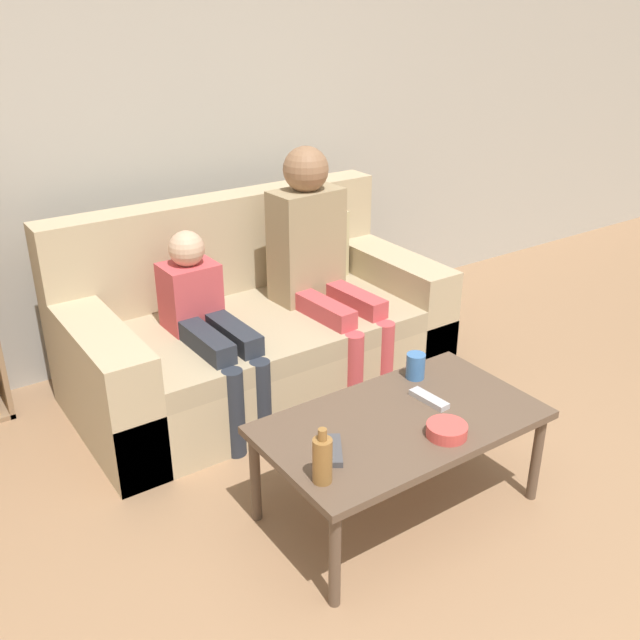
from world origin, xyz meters
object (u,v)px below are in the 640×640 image
cup_near (415,366)px  tv_remote_1 (335,450)px  couch (255,331)px  person_adult (316,252)px  coffee_table (401,428)px  person_child (207,320)px  bottle (322,459)px  snack_bowl (447,430)px  tv_remote_0 (429,399)px

cup_near → tv_remote_1: size_ratio=0.63×
couch → person_adult: person_adult is taller
coffee_table → cup_near: bearing=39.9°
coffee_table → tv_remote_1: bearing=-173.9°
person_adult → tv_remote_1: (-0.68, -1.11, -0.25)m
person_adult → person_child: bearing=-178.1°
couch → person_child: couch is taller
couch → person_child: size_ratio=2.08×
coffee_table → bottle: (-0.45, -0.14, 0.12)m
person_child → snack_bowl: size_ratio=5.97×
person_adult → person_child: size_ratio=1.35×
coffee_table → tv_remote_0: 0.18m
person_adult → coffee_table: bearing=-111.7°
tv_remote_0 → couch: bearing=91.9°
tv_remote_0 → tv_remote_1: size_ratio=1.02×
tv_remote_0 → snack_bowl: (-0.11, -0.21, 0.01)m
coffee_table → cup_near: cup_near is taller
cup_near → tv_remote_0: size_ratio=0.61×
cup_near → tv_remote_0: cup_near is taller
person_child → tv_remote_0: bearing=-66.6°
couch → tv_remote_0: bearing=-83.9°
person_adult → tv_remote_0: size_ratio=6.79×
coffee_table → tv_remote_0: bearing=11.3°
tv_remote_0 → bottle: size_ratio=0.88×
couch → coffee_table: (-0.04, -1.16, 0.08)m
person_adult → cup_near: size_ratio=11.08×
couch → person_child: bearing=-154.7°
person_child → tv_remote_1: size_ratio=5.15×
person_adult → person_child: 0.66m
person_child → tv_remote_0: 1.08m
cup_near → tv_remote_1: (-0.57, -0.24, -0.04)m
couch → tv_remote_0: 1.14m
couch → bottle: 1.40m
coffee_table → person_adult: size_ratio=0.89×
person_child → tv_remote_1: (-0.04, -1.04, -0.08)m
person_adult → snack_bowl: person_adult is taller
person_adult → snack_bowl: size_ratio=8.04×
tv_remote_0 → tv_remote_1: same height
cup_near → tv_remote_0: 0.19m
coffee_table → bottle: bottle is taller
coffee_table → tv_remote_0: (0.16, 0.03, 0.05)m
couch → person_child: (-0.33, -0.16, 0.21)m
coffee_table → tv_remote_1: 0.33m
couch → tv_remote_1: bearing=-107.1°
tv_remote_1 → bottle: bearing=-107.5°
snack_bowl → bottle: bottle is taller
bottle → couch: bearing=69.3°
tv_remote_0 → tv_remote_1: (-0.49, -0.07, 0.00)m
bottle → tv_remote_0: bearing=15.5°
coffee_table → tv_remote_1: (-0.33, -0.04, 0.05)m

